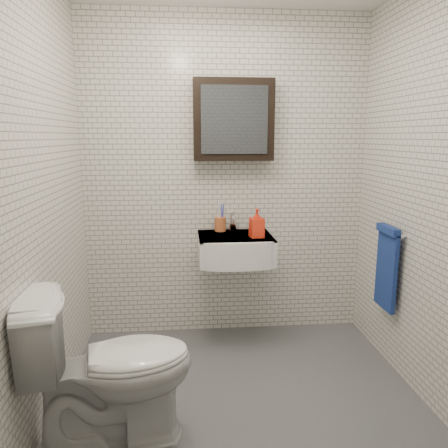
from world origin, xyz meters
name	(u,v)px	position (x,y,z in m)	size (l,w,h in m)	color
ground	(241,397)	(0.00, 0.00, 0.01)	(2.20, 2.00, 0.01)	#505358
room_shell	(243,158)	(0.00, 0.00, 1.47)	(2.22, 2.02, 2.51)	silver
washbasin	(236,249)	(0.05, 0.73, 0.76)	(0.55, 0.50, 0.20)	white
faucet	(233,223)	(0.05, 0.93, 0.92)	(0.06, 0.20, 0.15)	silver
mirror_cabinet	(233,120)	(0.05, 0.93, 1.70)	(0.60, 0.15, 0.60)	black
towel_rail	(387,264)	(1.04, 0.35, 0.72)	(0.09, 0.30, 0.58)	silver
toothbrush_cup	(220,223)	(-0.05, 0.94, 0.91)	(0.09, 0.09, 0.24)	#BE5A2F
soap_bottle	(257,223)	(0.20, 0.70, 0.96)	(0.10, 0.10, 0.21)	orange
toilet	(111,367)	(-0.72, -0.32, 0.42)	(0.47, 0.83, 0.85)	white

